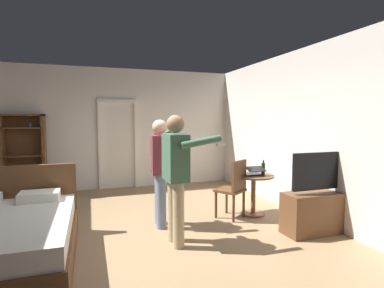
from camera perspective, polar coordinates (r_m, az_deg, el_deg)
ground_plane at (r=4.58m, az=-8.35°, el=-16.67°), size 7.09×7.09×0.00m
wall_back at (r=7.52m, az=-13.02°, el=2.83°), size 5.63×0.12×2.87m
wall_right at (r=5.48m, az=21.12°, el=1.96°), size 0.12×6.69×2.87m
doorway_frame at (r=7.44m, az=-13.73°, el=1.17°), size 0.93×0.08×2.13m
bookshelf at (r=7.41m, az=-29.03°, el=-1.38°), size 0.84×0.32×1.77m
tv_flatscreen at (r=4.90m, az=22.65°, el=-11.09°), size 1.06×0.40×1.19m
side_table at (r=5.43m, az=11.49°, el=-8.03°), size 0.71×0.71×0.70m
laptop at (r=5.32m, az=11.48°, el=-5.26°), size 0.33×0.33×0.16m
bottle_on_table at (r=5.37m, az=13.27°, el=-4.56°), size 0.06×0.06×0.27m
wooden_chair at (r=5.14m, az=7.91°, el=-7.92°), size 0.58×0.58×0.99m
person_blue_shirt at (r=3.99m, az=-2.95°, el=-4.88°), size 0.72×0.59×1.72m
person_striped_shirt at (r=4.70m, az=-5.93°, el=-4.06°), size 0.61×0.59×1.66m
suitcase_dark at (r=7.00m, az=-24.57°, el=-7.82°), size 0.66×0.43×0.40m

